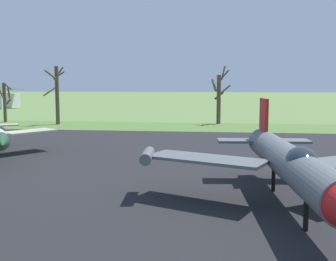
% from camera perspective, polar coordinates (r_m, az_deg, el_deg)
% --- Properties ---
extents(asphalt_apron, '(102.50, 55.71, 0.05)m').
position_cam_1_polar(asphalt_apron, '(26.82, -12.34, -6.97)').
color(asphalt_apron, black).
rests_on(asphalt_apron, ground).
extents(grass_verge_strip, '(162.50, 12.00, 0.06)m').
position_cam_1_polar(grass_verge_strip, '(59.40, -1.39, 0.55)').
color(grass_verge_strip, '#517333').
rests_on(grass_verge_strip, ground).
extents(jet_fighter_rear_center, '(15.10, 17.91, 5.27)m').
position_cam_1_polar(jet_fighter_rear_center, '(20.65, 16.67, -4.29)').
color(jet_fighter_rear_center, '#565B60').
rests_on(jet_fighter_rear_center, ground).
extents(bare_tree_left_of_center, '(1.91, 2.08, 6.35)m').
position_cam_1_polar(bare_tree_left_of_center, '(71.04, -21.68, 3.84)').
color(bare_tree_left_of_center, brown).
rests_on(bare_tree_left_of_center, ground).
extents(bare_tree_center, '(3.00, 3.69, 8.83)m').
position_cam_1_polar(bare_tree_center, '(64.57, -15.22, 5.07)').
color(bare_tree_center, brown).
rests_on(bare_tree_center, ground).
extents(bare_tree_right_of_center, '(3.06, 3.03, 8.94)m').
position_cam_1_polar(bare_tree_right_of_center, '(63.73, 7.10, 4.76)').
color(bare_tree_right_of_center, brown).
rests_on(bare_tree_right_of_center, ground).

